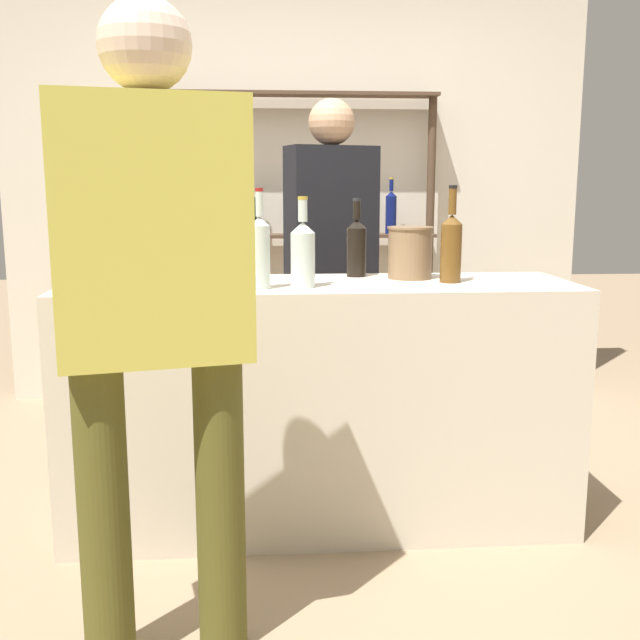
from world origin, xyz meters
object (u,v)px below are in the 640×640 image
ice_bucket (410,253)px  customer_left (155,295)px  server_behind_counter (331,244)px  counter_bottle_5 (451,246)px  counter_bottle_0 (129,254)px  counter_bottle_1 (260,250)px  counter_bottle_2 (152,245)px  counter_bottle_3 (303,252)px  wine_glass (89,260)px  counter_bottle_4 (356,246)px

ice_bucket → customer_left: 1.30m
server_behind_counter → counter_bottle_5: bearing=3.2°
counter_bottle_0 → counter_bottle_1: bearing=-0.4°
counter_bottle_0 → customer_left: size_ratio=0.19×
counter_bottle_2 → ice_bucket: (1.02, -0.06, -0.03)m
counter_bottle_1 → server_behind_counter: server_behind_counter is taller
counter_bottle_3 → counter_bottle_5: bearing=9.5°
ice_bucket → counter_bottle_5: bearing=-45.1°
counter_bottle_1 → customer_left: 0.76m
wine_glass → server_behind_counter: (0.95, 1.14, -0.04)m
counter_bottle_1 → server_behind_counter: size_ratio=0.20×
counter_bottle_4 → server_behind_counter: (-0.03, 0.76, -0.05)m
counter_bottle_1 → counter_bottle_2: counter_bottle_1 is taller
wine_glass → customer_left: (0.31, -0.66, -0.03)m
counter_bottle_4 → counter_bottle_5: (0.34, -0.21, 0.02)m
counter_bottle_4 → ice_bucket: size_ratio=1.54×
counter_bottle_3 → ice_bucket: (0.44, 0.23, -0.02)m
server_behind_counter → wine_glass: bearing=-57.1°
counter_bottle_5 → counter_bottle_3: bearing=-170.5°
counter_bottle_2 → server_behind_counter: (0.78, 0.79, -0.06)m
counter_bottle_5 → wine_glass: 1.33m
counter_bottle_4 → customer_left: size_ratio=0.18×
counter_bottle_2 → counter_bottle_5: size_ratio=0.95×
counter_bottle_1 → counter_bottle_5: 0.74m
counter_bottle_1 → wine_glass: counter_bottle_1 is taller
server_behind_counter → counter_bottle_4: bearing=-15.1°
counter_bottle_1 → counter_bottle_5: counter_bottle_5 is taller
counter_bottle_3 → customer_left: bearing=-120.5°
counter_bottle_1 → counter_bottle_5: bearing=9.8°
counter_bottle_2 → counter_bottle_5: bearing=-9.2°
counter_bottle_1 → customer_left: customer_left is taller
counter_bottle_2 → server_behind_counter: server_behind_counter is taller
counter_bottle_5 → server_behind_counter: bearing=110.7°
counter_bottle_5 → wine_glass: size_ratio=2.32×
counter_bottle_1 → ice_bucket: bearing=23.4°
counter_bottle_0 → ice_bucket: counter_bottle_0 is taller
counter_bottle_4 → wine_glass: counter_bottle_4 is taller
counter_bottle_5 → wine_glass: bearing=-172.7°
counter_bottle_2 → ice_bucket: bearing=-3.1°
counter_bottle_2 → counter_bottle_5: 1.17m
counter_bottle_1 → ice_bucket: (0.59, 0.26, -0.04)m
ice_bucket → customer_left: (-0.87, -0.96, -0.02)m
counter_bottle_2 → counter_bottle_3: (0.58, -0.28, -0.01)m
counter_bottle_5 → server_behind_counter: server_behind_counter is taller
counter_bottle_1 → wine_glass: 0.59m
counter_bottle_0 → counter_bottle_1: counter_bottle_1 is taller
counter_bottle_0 → counter_bottle_1: (0.46, -0.00, 0.01)m
counter_bottle_4 → wine_glass: 1.05m
counter_bottle_4 → counter_bottle_0: bearing=-158.6°
counter_bottle_0 → counter_bottle_2: (0.04, 0.31, 0.01)m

